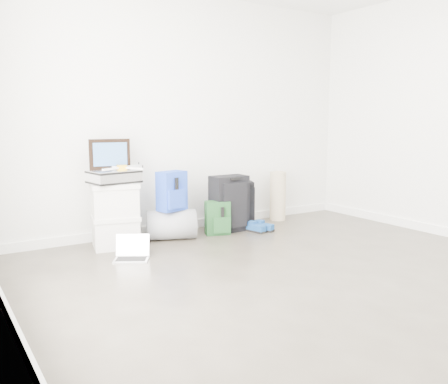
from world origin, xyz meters
TOP-DOWN VIEW (x-y plane):
  - ground at (0.00, 0.00)m, footprint 5.00×5.00m
  - room_envelope at (0.00, 0.02)m, footprint 4.52×5.02m
  - boxes_stack at (-1.02, 2.15)m, footprint 0.53×0.46m
  - briefcase at (-1.02, 2.15)m, footprint 0.50×0.39m
  - painting at (-1.02, 2.25)m, footprint 0.41×0.09m
  - drone at (-0.94, 2.13)m, footprint 0.49×0.49m
  - duffel_bag at (-0.40, 2.14)m, footprint 0.61×0.49m
  - blue_backpack at (-0.40, 2.11)m, footprint 0.34×0.28m
  - large_suitcase at (0.34, 2.12)m, footprint 0.42×0.28m
  - green_backpack at (0.14, 2.05)m, footprint 0.31×0.27m
  - carry_on at (0.57, 2.26)m, footprint 0.40×0.35m
  - shoes at (0.62, 1.92)m, footprint 0.28×0.27m
  - rolled_rug at (1.21, 2.31)m, footprint 0.21×0.21m
  - laptop at (-1.05, 1.66)m, footprint 0.38×0.35m

SIDE VIEW (x-z plane):
  - ground at x=0.00m, z-range 0.00..0.00m
  - shoes at x=0.62m, z-range 0.00..0.08m
  - laptop at x=-1.05m, z-range -0.06..0.17m
  - duffel_bag at x=-0.40m, z-range 0.00..0.32m
  - green_backpack at x=0.14m, z-range -0.01..0.37m
  - carry_on at x=0.57m, z-range 0.00..0.55m
  - rolled_rug at x=1.21m, z-range 0.00..0.63m
  - large_suitcase at x=0.34m, z-range 0.00..0.65m
  - boxes_stack at x=-1.02m, z-range 0.00..0.66m
  - blue_backpack at x=-0.40m, z-range 0.32..0.74m
  - briefcase at x=-1.02m, z-range 0.66..0.79m
  - drone at x=-0.94m, z-range 0.79..0.84m
  - painting at x=-1.02m, z-range 0.79..1.10m
  - room_envelope at x=0.00m, z-range 0.37..3.08m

